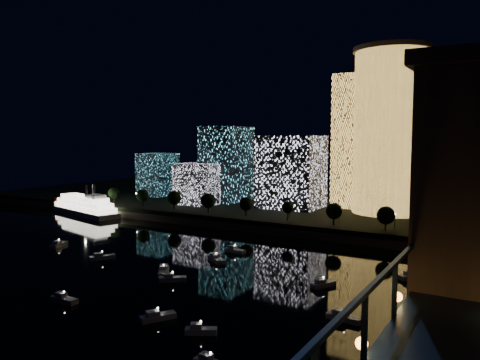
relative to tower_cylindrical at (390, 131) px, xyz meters
The scene contains 11 objects.
ground 138.18m from the tower_cylindrical, 99.11° to the right, with size 520.00×520.00×0.00m, color black.
far_bank 54.10m from the tower_cylindrical, 124.65° to the left, with size 420.00×160.00×5.00m, color black.
seawall 66.28m from the tower_cylindrical, 113.50° to the right, with size 420.00×6.00×3.00m, color #6B5E4C.
tower_cylindrical is the anchor object (origin of this frame).
tower_rectangular 22.08m from the tower_cylindrical, 147.45° to the left, with size 20.42×20.42×64.97m, color #FFBF51.
midrise_blocks 80.83m from the tower_cylindrical, behind, with size 112.73×40.35×40.43m.
truss_bridge 136.19m from the tower_cylindrical, 70.70° to the right, with size 13.00×266.00×50.00m.
riverboat 157.07m from the tower_cylindrical, 159.88° to the right, with size 55.11×23.04×16.30m.
motorboats 127.66m from the tower_cylindrical, 103.59° to the right, with size 124.48×75.88×2.78m.
esplanade_trees 73.60m from the tower_cylindrical, 140.86° to the right, with size 166.11×6.95×8.98m.
street_lamps 73.50m from the tower_cylindrical, 146.79° to the right, with size 132.70×0.70×5.65m.
Camera 1 is at (71.31, -87.02, 38.88)m, focal length 35.00 mm.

